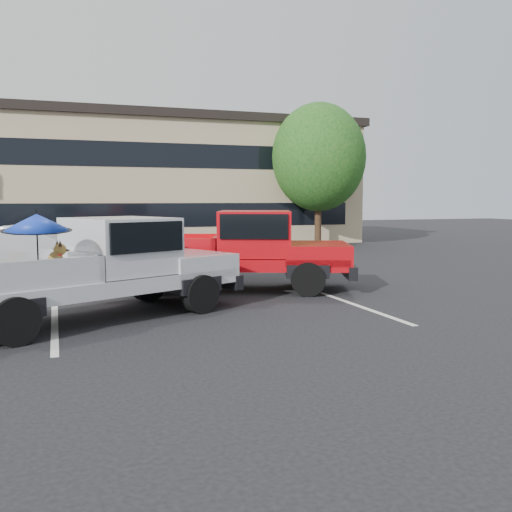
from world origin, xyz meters
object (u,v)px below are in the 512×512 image
at_px(red_pickup, 248,247).
at_px(silver_sedan, 30,250).
at_px(tree_back, 214,162).
at_px(tree_right, 319,157).
at_px(silver_pickup, 110,262).

relative_size(red_pickup, silver_sedan, 1.42).
bearing_deg(silver_sedan, tree_back, -22.49).
xyz_separation_m(tree_right, silver_sedan, (-12.66, -6.79, -3.48)).
relative_size(tree_back, silver_pickup, 1.19).
bearing_deg(silver_sedan, silver_pickup, -155.97).
bearing_deg(tree_right, silver_pickup, -128.33).
bearing_deg(silver_pickup, silver_sedan, 78.75).
xyz_separation_m(tree_right, silver_pickup, (-10.97, -13.88, -3.16)).
distance_m(tree_back, red_pickup, 20.42).
distance_m(tree_right, silver_pickup, 17.97).
height_order(tree_back, silver_pickup, tree_back).
relative_size(silver_pickup, red_pickup, 0.96).
bearing_deg(silver_pickup, red_pickup, 8.11).
height_order(tree_right, silver_sedan, tree_right).
xyz_separation_m(red_pickup, silver_sedan, (-5.17, 4.85, -0.34)).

